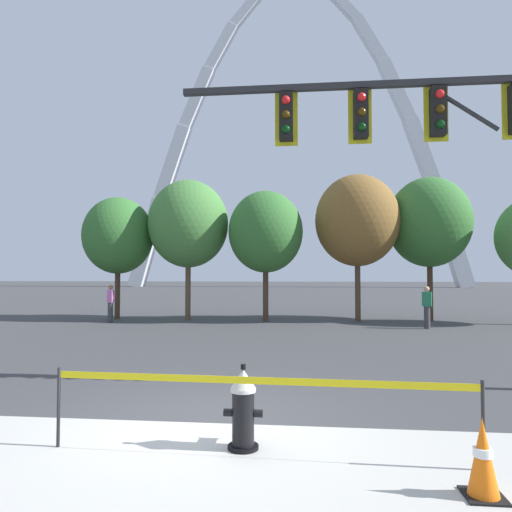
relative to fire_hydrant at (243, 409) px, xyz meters
name	(u,v)px	position (x,y,z in m)	size (l,w,h in m)	color
ground_plane	(204,422)	(-0.66, 0.91, -0.47)	(240.00, 240.00, 0.00)	#3D3D3F
fire_hydrant	(243,409)	(0.00, 0.00, 0.00)	(0.46, 0.48, 0.99)	black
caution_tape_barrier	(257,401)	(0.19, -0.25, 0.17)	(4.80, 0.20, 0.94)	#232326
traffic_cone_by_hydrant	(483,458)	(2.34, -0.93, -0.11)	(0.36, 0.36, 0.73)	black
traffic_signal_gantry	(462,146)	(3.61, 3.24, 3.94)	(7.82, 0.44, 6.00)	#232326
monument_arch	(294,148)	(-0.66, 68.02, 21.96)	(54.56, 2.26, 51.10)	silver
tree_far_left	(118,236)	(-7.73, 14.77, 3.34)	(3.18, 3.18, 5.57)	#473323
tree_left_mid	(188,224)	(-4.48, 14.89, 3.86)	(3.61, 3.61, 6.32)	brown
tree_center_left	(266,232)	(-0.93, 14.54, 3.43)	(3.25, 3.25, 5.69)	#473323
tree_center_right	(357,221)	(3.07, 15.06, 3.94)	(3.68, 3.68, 6.44)	brown
tree_right_mid	(429,222)	(6.28, 15.59, 3.89)	(3.64, 3.64, 6.36)	#473323
pedestrian_walking_left	(427,307)	(5.33, 12.47, 0.35)	(0.39, 0.30, 1.59)	#38383D
pedestrian_standing_center	(111,303)	(-7.47, 13.41, 0.35)	(0.23, 0.36, 1.59)	#38383D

